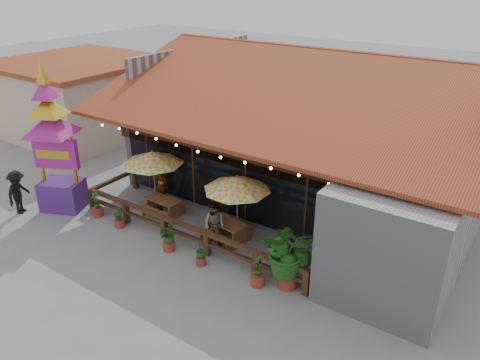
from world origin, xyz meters
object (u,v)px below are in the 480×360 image
Objects in this scene: umbrella_right at (237,184)px; tropical_plant at (289,251)px; thai_sign_tower at (51,128)px; picnic_table_right at (225,227)px; umbrella_left at (153,158)px; picnic_table_left at (163,204)px; pedestrian at (18,192)px.

umbrella_right is 1.40× the size of tropical_plant.
thai_sign_tower reaches higher than tropical_plant.
picnic_table_right is 3.49m from tropical_plant.
thai_sign_tower is (-3.25, -2.05, 1.16)m from umbrella_left.
picnic_table_left is at bearing -177.29° from umbrella_right.
pedestrian is at bearing -159.54° from picnic_table_right.
umbrella_left is at bearing 164.16° from picnic_table_left.
thai_sign_tower is (-7.28, -2.07, 1.22)m from umbrella_right.
thai_sign_tower reaches higher than pedestrian.
pedestrian is (-4.36, -3.29, -1.39)m from umbrella_left.
tropical_plant is at bearing -19.53° from picnic_table_right.
tropical_plant is (6.92, -1.41, -1.00)m from umbrella_left.
umbrella_left is 4.01m from thai_sign_tower.
umbrella_right is 1.77m from picnic_table_right.
picnic_table_right is (3.18, -0.13, 0.05)m from picnic_table_left.
tropical_plant is at bearing 3.60° from thai_sign_tower.
umbrella_left is 4.12m from picnic_table_right.
thai_sign_tower is at bearing -176.40° from tropical_plant.
thai_sign_tower is 3.59× the size of pedestrian.
picnic_table_right is 0.98× the size of pedestrian.
umbrella_right is 1.79× the size of picnic_table_right.
picnic_table_right reaches higher than picnic_table_left.
picnic_table_left is 5.18m from thai_sign_tower.
umbrella_right reaches higher than picnic_table_left.
umbrella_left reaches higher than umbrella_right.
umbrella_left is 1.86× the size of picnic_table_left.
umbrella_left is 4.03m from umbrella_right.
umbrella_left is 1.56× the size of picnic_table_right.
thai_sign_tower is at bearing -164.13° from umbrella_right.
umbrella_left is at bearing 32.30° from thai_sign_tower.
umbrella_left is at bearing -75.84° from pedestrian.
picnic_table_left is at bearing 168.81° from tropical_plant.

